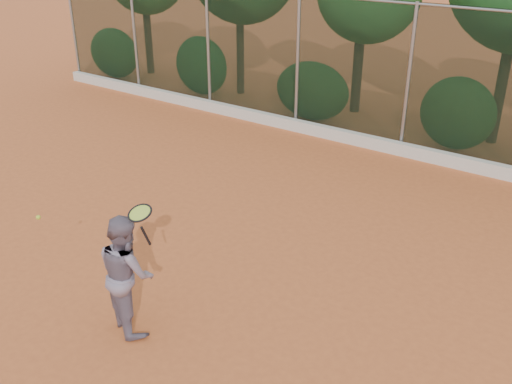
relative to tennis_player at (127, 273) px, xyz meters
The scene contains 6 objects.
ground 1.66m from the tennis_player, 73.00° to the left, with size 80.00×80.00×0.00m, color #C15E2D.
concrete_curb 8.23m from the tennis_player, 87.08° to the left, with size 24.00×0.20×0.30m, color beige.
tennis_player is the anchor object (origin of this frame).
chainlink_fence 8.44m from the tennis_player, 87.14° to the left, with size 24.09×0.09×3.50m.
tennis_racket 1.07m from the tennis_player, ahead, with size 0.32×0.30×0.58m.
tennis_ball_in_flight 1.57m from the tennis_player, behind, with size 0.07×0.07×0.07m.
Camera 1 is at (4.70, -5.53, 5.11)m, focal length 40.00 mm.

